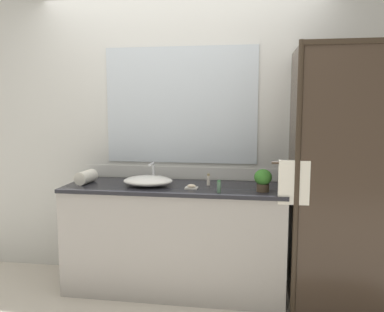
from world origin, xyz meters
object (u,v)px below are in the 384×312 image
potted_plant (263,179)px  rolled_towel_near_edge (86,177)px  soap_dish (191,187)px  amenity_bottle_shampoo (208,180)px  faucet (153,175)px  amenity_bottle_conditioner (219,187)px  sink_basin (148,181)px

potted_plant → rolled_towel_near_edge: (-1.48, 0.10, -0.04)m
soap_dish → amenity_bottle_shampoo: bearing=51.4°
potted_plant → faucet: bearing=165.1°
amenity_bottle_conditioner → sink_basin: bearing=163.8°
faucet → soap_dish: size_ratio=1.72×
sink_basin → amenity_bottle_conditioner: 0.63m
rolled_towel_near_edge → amenity_bottle_shampoo: bearing=3.6°
faucet → potted_plant: size_ratio=1.00×
potted_plant → amenity_bottle_shampoo: size_ratio=1.74×
faucet → amenity_bottle_shampoo: 0.50m
sink_basin → rolled_towel_near_edge: bearing=178.2°
amenity_bottle_shampoo → rolled_towel_near_edge: bearing=-176.4°
potted_plant → amenity_bottle_shampoo: potted_plant is taller
potted_plant → soap_dish: size_ratio=1.72×
rolled_towel_near_edge → sink_basin: bearing=-1.8°
faucet → potted_plant: bearing=-14.9°
faucet → rolled_towel_near_edge: bearing=-164.6°
sink_basin → soap_dish: (0.37, -0.07, -0.03)m
soap_dish → rolled_towel_near_edge: (-0.92, 0.08, 0.04)m
sink_basin → amenity_bottle_shampoo: (0.49, 0.08, 0.01)m
soap_dish → rolled_towel_near_edge: rolled_towel_near_edge is taller
amenity_bottle_conditioner → amenity_bottle_shampoo: (-0.11, 0.26, 0.00)m
faucet → amenity_bottle_shampoo: faucet is taller
potted_plant → rolled_towel_near_edge: potted_plant is taller
potted_plant → rolled_towel_near_edge: 1.48m
faucet → amenity_bottle_conditioner: (0.60, -0.34, -0.01)m
faucet → amenity_bottle_shampoo: size_ratio=1.74×
sink_basin → rolled_towel_near_edge: 0.55m
potted_plant → amenity_bottle_conditioner: 0.35m
faucet → amenity_bottle_shampoo: (0.49, -0.09, -0.01)m
potted_plant → amenity_bottle_conditioner: potted_plant is taller
potted_plant → amenity_bottle_shampoo: 0.47m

